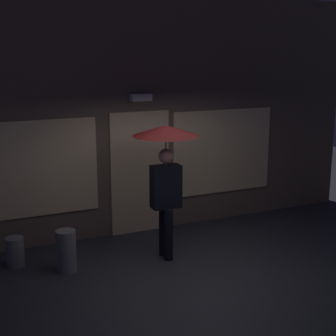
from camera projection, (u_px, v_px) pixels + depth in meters
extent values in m
plane|color=#2D2D33|center=(195.00, 278.00, 7.42)|extent=(18.00, 18.00, 0.00)
cube|color=brown|center=(136.00, 117.00, 9.03)|extent=(8.86, 0.30, 4.18)
cube|color=#F9D199|center=(140.00, 173.00, 9.10)|extent=(1.10, 0.04, 2.20)
cube|color=#F9D199|center=(35.00, 169.00, 8.31)|extent=(2.08, 0.04, 1.60)
cube|color=#F9D199|center=(223.00, 151.00, 9.72)|extent=(2.08, 0.04, 1.60)
cube|color=white|center=(141.00, 97.00, 8.72)|extent=(0.36, 0.16, 0.12)
cylinder|color=black|center=(164.00, 230.00, 8.17)|extent=(0.15, 0.15, 0.84)
cylinder|color=black|center=(168.00, 235.00, 7.99)|extent=(0.15, 0.15, 0.84)
cube|color=black|center=(166.00, 187.00, 7.91)|extent=(0.47, 0.26, 0.68)
cube|color=silver|center=(162.00, 185.00, 8.02)|extent=(0.14, 0.03, 0.54)
cube|color=red|center=(162.00, 186.00, 8.03)|extent=(0.05, 0.03, 0.43)
sphere|color=tan|center=(166.00, 156.00, 7.80)|extent=(0.23, 0.23, 0.23)
cylinder|color=slate|center=(166.00, 155.00, 7.80)|extent=(0.02, 0.02, 0.93)
cone|color=#4C0C0C|center=(166.00, 130.00, 7.71)|extent=(1.03, 1.03, 0.16)
cylinder|color=slate|center=(66.00, 251.00, 7.60)|extent=(0.30, 0.30, 0.64)
cylinder|color=slate|center=(15.00, 252.00, 7.80)|extent=(0.28, 0.28, 0.46)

